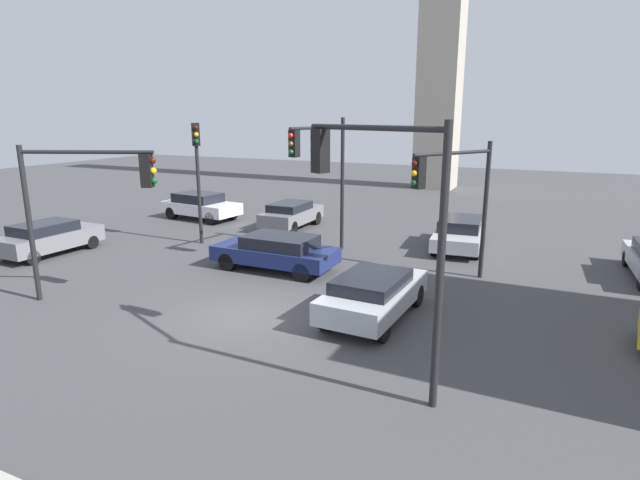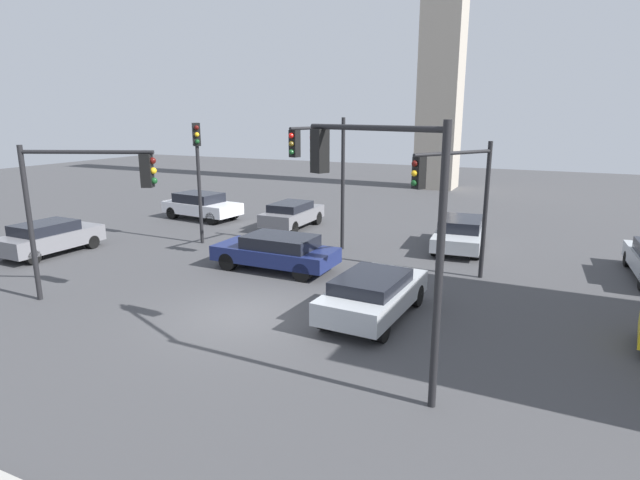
# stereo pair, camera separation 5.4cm
# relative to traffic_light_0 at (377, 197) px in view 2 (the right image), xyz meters

# --- Properties ---
(ground_plane) EXTENTS (94.53, 94.53, 0.00)m
(ground_plane) POSITION_rel_traffic_light_0_xyz_m (-4.71, 1.84, -4.13)
(ground_plane) COLOR #424244
(traffic_light_0) EXTENTS (3.51, 1.60, 5.73)m
(traffic_light_0) POSITION_rel_traffic_light_0_xyz_m (0.00, 0.00, 0.00)
(traffic_light_0) COLOR black
(traffic_light_0) RESTS_ON ground_plane
(traffic_light_1) EXTENTS (0.91, 3.57, 5.69)m
(traffic_light_1) POSITION_rel_traffic_light_0_xyz_m (-5.36, 8.76, -0.15)
(traffic_light_1) COLOR black
(traffic_light_1) RESTS_ON ground_plane
(traffic_light_2) EXTENTS (2.02, 3.23, 4.92)m
(traffic_light_2) POSITION_rel_traffic_light_0_xyz_m (0.25, 7.15, -0.65)
(traffic_light_2) COLOR black
(traffic_light_2) RESTS_ON ground_plane
(traffic_light_3) EXTENTS (0.47, 0.47, 5.44)m
(traffic_light_3) POSITION_rel_traffic_light_0_xyz_m (-11.32, 8.49, -0.35)
(traffic_light_3) COLOR black
(traffic_light_3) RESTS_ON ground_plane
(traffic_light_4) EXTENTS (3.92, 1.75, 4.92)m
(traffic_light_4) POSITION_rel_traffic_light_0_xyz_m (-9.59, 0.96, -0.55)
(traffic_light_4) COLOR black
(traffic_light_4) RESTS_ON ground_plane
(car_0) EXTENTS (4.71, 2.00, 1.36)m
(car_0) POSITION_rel_traffic_light_0_xyz_m (-6.09, 6.30, -3.39)
(car_0) COLOR navy
(car_0) RESTS_ON ground_plane
(car_2) EXTENTS (2.32, 4.73, 1.34)m
(car_2) POSITION_rel_traffic_light_0_xyz_m (-0.35, 12.55, -3.42)
(car_2) COLOR #ADB2B7
(car_2) RESTS_ON ground_plane
(car_3) EXTENTS (1.80, 4.11, 1.38)m
(car_3) POSITION_rel_traffic_light_0_xyz_m (-9.04, 13.05, -3.37)
(car_3) COLOR slate
(car_3) RESTS_ON ground_plane
(car_4) EXTENTS (4.64, 2.49, 1.48)m
(car_4) POSITION_rel_traffic_light_0_xyz_m (-14.87, 13.05, -3.34)
(car_4) COLOR silver
(car_4) RESTS_ON ground_plane
(car_5) EXTENTS (1.97, 4.22, 1.40)m
(car_5) POSITION_rel_traffic_light_0_xyz_m (-15.99, 4.20, -3.39)
(car_5) COLOR slate
(car_5) RESTS_ON ground_plane
(car_7) EXTENTS (2.15, 4.42, 1.34)m
(car_7) POSITION_rel_traffic_light_0_xyz_m (-1.16, 3.34, -3.39)
(car_7) COLOR #ADB2B7
(car_7) RESTS_ON ground_plane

